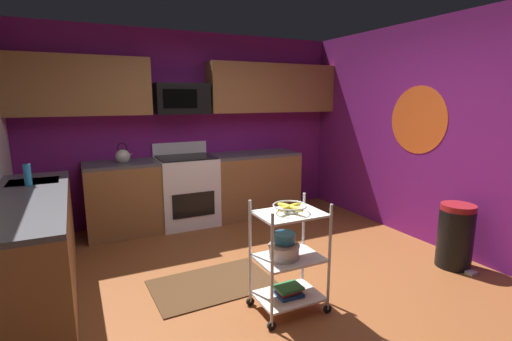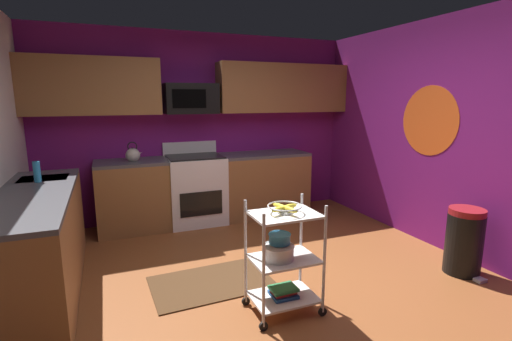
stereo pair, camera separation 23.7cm
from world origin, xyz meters
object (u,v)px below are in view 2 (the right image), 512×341
fruit_bowl (285,208)px  mixing_bowl_large (279,252)px  kettle (133,155)px  dish_soap_bottle (37,172)px  microwave (191,99)px  rolling_cart (284,259)px  oven_range (195,189)px  book_stack (283,292)px  mixing_bowl_small (280,238)px  trash_can (464,241)px

fruit_bowl → mixing_bowl_large: (-0.05, 0.00, -0.36)m
kettle → dish_soap_bottle: bearing=-134.9°
microwave → dish_soap_bottle: microwave is taller
rolling_cart → dish_soap_bottle: size_ratio=4.57×
mixing_bowl_large → dish_soap_bottle: size_ratio=1.26×
rolling_cart → mixing_bowl_large: (-0.05, -0.00, 0.07)m
oven_range → book_stack: oven_range is taller
fruit_bowl → mixing_bowl_large: bearing=180.0°
mixing_bowl_large → mixing_bowl_small: 0.11m
fruit_bowl → dish_soap_bottle: size_ratio=1.36×
book_stack → mixing_bowl_small: bearing=129.6°
dish_soap_bottle → book_stack: bearing=-38.9°
book_stack → kettle: size_ratio=0.82×
rolling_cart → fruit_bowl: bearing=-82.9°
kettle → trash_can: bearing=-41.0°
microwave → rolling_cart: size_ratio=0.77×
microwave → mixing_bowl_large: bearing=-87.8°
mixing_bowl_small → kettle: 2.62m
mixing_bowl_large → book_stack: bearing=0.0°
microwave → dish_soap_bottle: 2.13m
oven_range → dish_soap_bottle: 2.04m
fruit_bowl → trash_can: 2.02m
book_stack → trash_can: (1.94, -0.06, 0.16)m
fruit_bowl → trash_can: size_ratio=0.41×
mixing_bowl_small → fruit_bowl: bearing=-50.4°
fruit_bowl → mixing_bowl_small: bearing=129.6°
kettle → dish_soap_bottle: 1.33m
fruit_bowl → kettle: kettle is taller
oven_range → mixing_bowl_small: bearing=-87.1°
rolling_cart → book_stack: size_ratio=4.24×
mixing_bowl_small → trash_can: size_ratio=0.28×
oven_range → book_stack: bearing=-86.6°
mixing_bowl_large → rolling_cart: bearing=0.0°
rolling_cart → book_stack: (0.00, 0.00, -0.29)m
rolling_cart → trash_can: 1.95m
mixing_bowl_small → book_stack: size_ratio=0.84×
microwave → fruit_bowl: bearing=-86.7°
oven_range → mixing_bowl_small: oven_range is taller
oven_range → microwave: microwave is taller
oven_range → dish_soap_bottle: size_ratio=5.50×
mixing_bowl_small → trash_can: 1.99m
mixing_bowl_large → trash_can: size_ratio=0.38×
rolling_cart → kettle: (-0.94, 2.45, 0.54)m
fruit_bowl → kettle: (-0.94, 2.45, 0.12)m
book_stack → kettle: kettle is taller
oven_range → kettle: bearing=-179.7°
mixing_bowl_large → microwave: bearing=92.2°
microwave → mixing_bowl_small: (0.12, -2.53, -1.08)m
mixing_bowl_small → dish_soap_bottle: dish_soap_bottle is taller
dish_soap_bottle → mixing_bowl_large: bearing=-39.6°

